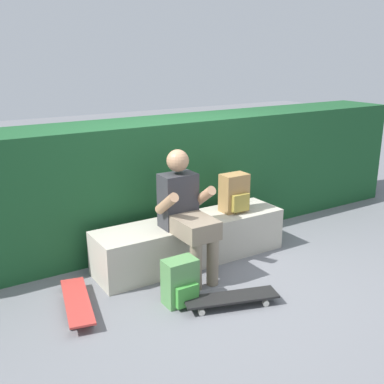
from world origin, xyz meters
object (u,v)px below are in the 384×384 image
skateboard_near_person (231,298)px  backpack_on_bench (235,193)px  backpack_on_ground (181,283)px  skateboard_beside_bench (77,302)px  bench_main (191,240)px  person_skater (186,210)px

skateboard_near_person → backpack_on_bench: backpack_on_bench is taller
skateboard_near_person → backpack_on_ground: (-0.34, 0.26, 0.12)m
skateboard_beside_bench → backpack_on_ground: backpack_on_ground is taller
backpack_on_bench → backpack_on_ground: 1.32m
bench_main → backpack_on_bench: size_ratio=5.02×
skateboard_near_person → backpack_on_bench: 1.30m
skateboard_beside_bench → backpack_on_bench: size_ratio=2.06×
skateboard_beside_bench → backpack_on_ground: size_ratio=2.06×
backpack_on_bench → bench_main: bearing=179.0°
bench_main → person_skater: size_ratio=1.69×
person_skater → backpack_on_ground: size_ratio=2.98×
skateboard_near_person → backpack_on_ground: size_ratio=2.06×
person_skater → backpack_on_bench: size_ratio=2.98×
backpack_on_bench → backpack_on_ground: bearing=-147.7°
skateboard_beside_bench → backpack_on_ground: (0.78, -0.36, 0.12)m
person_skater → backpack_on_bench: 0.75m
backpack_on_ground → skateboard_near_person: bearing=-38.2°
bench_main → backpack_on_bench: (0.53, -0.01, 0.41)m
backpack_on_bench → skateboard_near_person: bearing=-127.6°
bench_main → person_skater: (-0.20, -0.22, 0.42)m
bench_main → person_skater: bearing=-131.8°
bench_main → skateboard_near_person: bench_main is taller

